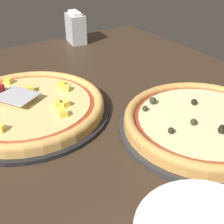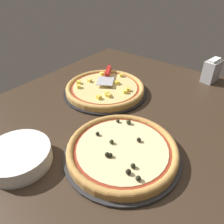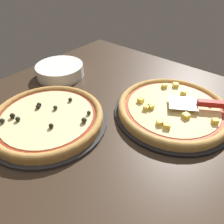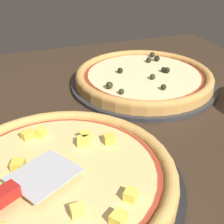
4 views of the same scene
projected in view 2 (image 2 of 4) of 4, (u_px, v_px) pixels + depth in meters
The scene contains 8 objects.
ground_plane at pixel (120, 114), 100.76cm from camera, with size 129.45×115.90×3.60cm, color #38281C.
pizza_pan_front at pixel (105, 91), 113.48cm from camera, with size 42.84×42.84×1.00cm, color black.
pizza_front at pixel (105, 88), 112.29cm from camera, with size 40.27×40.27×3.86cm.
pizza_pan_back at pixel (122, 154), 76.97cm from camera, with size 41.18×41.18×1.00cm, color #2D2D30.
pizza_back at pixel (122, 149), 75.69cm from camera, with size 38.71×38.71×4.42cm.
serving_spatula at pixel (107, 74), 119.24cm from camera, with size 20.91×15.32×2.00cm.
plate_stack at pixel (18, 156), 72.93cm from camera, with size 21.95×21.95×5.60cm.
napkin_holder at pixel (212, 71), 120.92cm from camera, with size 10.95×7.80×13.06cm.
Camera 2 is at (67.35, 46.93, 56.77)cm, focal length 35.00 mm.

